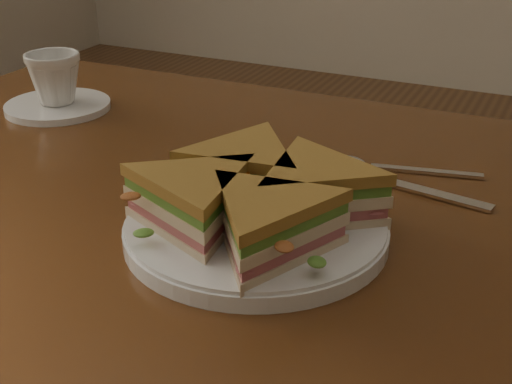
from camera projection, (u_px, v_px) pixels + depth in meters
table at (254, 284)px, 0.81m from camera, size 1.20×0.80×0.75m
plate at (256, 231)px, 0.70m from camera, size 0.26×0.26×0.02m
sandwich_wedges at (256, 197)px, 0.68m from camera, size 0.31×0.31×0.06m
crisps_mound at (256, 200)px, 0.68m from camera, size 0.09×0.09×0.05m
spoon at (365, 165)px, 0.85m from camera, size 0.18×0.05×0.01m
knife at (393, 184)px, 0.81m from camera, size 0.21×0.05×0.00m
saucer at (58, 106)px, 1.05m from camera, size 0.15×0.15×0.01m
coffee_cup at (54, 78)px, 1.03m from camera, size 0.10×0.10×0.07m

